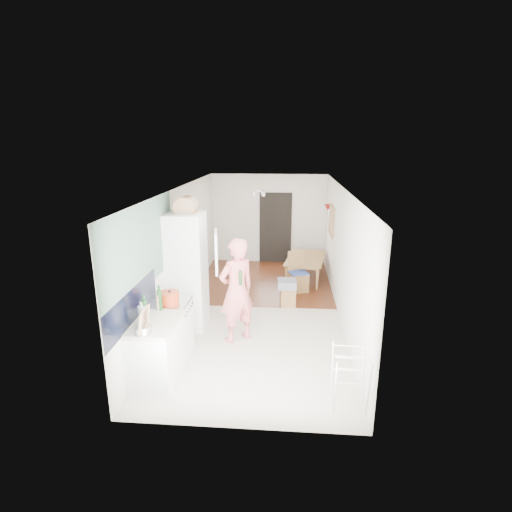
# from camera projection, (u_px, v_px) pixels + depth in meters

# --- Properties ---
(room_shell) EXTENTS (3.20, 7.00, 2.50)m
(room_shell) POSITION_uv_depth(u_px,v_px,m) (259.00, 253.00, 7.85)
(room_shell) COLOR beige
(room_shell) RESTS_ON ground
(floor) EXTENTS (3.20, 7.00, 0.01)m
(floor) POSITION_uv_depth(u_px,v_px,m) (259.00, 311.00, 8.20)
(floor) COLOR #BDB0A3
(floor) RESTS_ON ground
(wood_floor_overlay) EXTENTS (3.20, 3.30, 0.01)m
(wood_floor_overlay) POSITION_uv_depth(u_px,v_px,m) (265.00, 281.00, 9.97)
(wood_floor_overlay) COLOR #612817
(wood_floor_overlay) RESTS_ON room_shell
(sage_wall_panel) EXTENTS (0.02, 3.00, 1.30)m
(sage_wall_panel) POSITION_uv_depth(u_px,v_px,m) (143.00, 247.00, 5.90)
(sage_wall_panel) COLOR slate
(sage_wall_panel) RESTS_ON room_shell
(tile_splashback) EXTENTS (0.02, 1.90, 0.50)m
(tile_splashback) POSITION_uv_depth(u_px,v_px,m) (133.00, 306.00, 5.56)
(tile_splashback) COLOR black
(tile_splashback) RESTS_ON room_shell
(doorway_recess) EXTENTS (0.90, 0.04, 2.00)m
(doorway_recess) POSITION_uv_depth(u_px,v_px,m) (275.00, 228.00, 11.24)
(doorway_recess) COLOR black
(doorway_recess) RESTS_ON room_shell
(base_cabinet) EXTENTS (0.60, 0.90, 0.86)m
(base_cabinet) POSITION_uv_depth(u_px,v_px,m) (157.00, 353.00, 5.74)
(base_cabinet) COLOR white
(base_cabinet) RESTS_ON room_shell
(worktop) EXTENTS (0.62, 0.92, 0.06)m
(worktop) POSITION_uv_depth(u_px,v_px,m) (154.00, 324.00, 5.61)
(worktop) COLOR beige
(worktop) RESTS_ON room_shell
(range_cooker) EXTENTS (0.60, 0.60, 0.88)m
(range_cooker) POSITION_uv_depth(u_px,v_px,m) (171.00, 329.00, 6.46)
(range_cooker) COLOR white
(range_cooker) RESTS_ON room_shell
(cooker_top) EXTENTS (0.60, 0.60, 0.04)m
(cooker_top) POSITION_uv_depth(u_px,v_px,m) (170.00, 302.00, 6.33)
(cooker_top) COLOR #B7B7B9
(cooker_top) RESTS_ON room_shell
(fridge_housing) EXTENTS (0.66, 0.66, 2.15)m
(fridge_housing) POSITION_uv_depth(u_px,v_px,m) (187.00, 272.00, 7.25)
(fridge_housing) COLOR white
(fridge_housing) RESTS_ON room_shell
(fridge_door) EXTENTS (0.14, 0.56, 0.70)m
(fridge_door) POSITION_uv_depth(u_px,v_px,m) (216.00, 252.00, 6.79)
(fridge_door) COLOR white
(fridge_door) RESTS_ON room_shell
(fridge_interior) EXTENTS (0.02, 0.52, 0.66)m
(fridge_interior) POSITION_uv_depth(u_px,v_px,m) (203.00, 247.00, 7.10)
(fridge_interior) COLOR white
(fridge_interior) RESTS_ON room_shell
(pinboard) EXTENTS (0.03, 0.90, 0.70)m
(pinboard) POSITION_uv_depth(u_px,v_px,m) (332.00, 220.00, 9.47)
(pinboard) COLOR tan
(pinboard) RESTS_ON room_shell
(pinboard_frame) EXTENTS (0.00, 0.94, 0.74)m
(pinboard_frame) POSITION_uv_depth(u_px,v_px,m) (331.00, 220.00, 9.47)
(pinboard_frame) COLOR olive
(pinboard_frame) RESTS_ON room_shell
(wall_sconce) EXTENTS (0.18, 0.18, 0.16)m
(wall_sconce) POSITION_uv_depth(u_px,v_px,m) (328.00, 208.00, 10.04)
(wall_sconce) COLOR maroon
(wall_sconce) RESTS_ON room_shell
(person) EXTENTS (0.94, 0.91, 2.17)m
(person) POSITION_uv_depth(u_px,v_px,m) (237.00, 281.00, 6.73)
(person) COLOR #E16F6E
(person) RESTS_ON floor
(dining_table) EXTENTS (0.96, 1.46, 0.48)m
(dining_table) POSITION_uv_depth(u_px,v_px,m) (306.00, 270.00, 10.05)
(dining_table) COLOR olive
(dining_table) RESTS_ON floor
(dining_chair) EXTENTS (0.50, 0.50, 0.93)m
(dining_chair) POSITION_uv_depth(u_px,v_px,m) (298.00, 272.00, 9.15)
(dining_chair) COLOR olive
(dining_chair) RESTS_ON floor
(stool) EXTENTS (0.34, 0.34, 0.41)m
(stool) POSITION_uv_depth(u_px,v_px,m) (288.00, 296.00, 8.42)
(stool) COLOR olive
(stool) RESTS_ON floor
(grey_drape) EXTENTS (0.40, 0.40, 0.17)m
(grey_drape) POSITION_uv_depth(u_px,v_px,m) (287.00, 284.00, 8.32)
(grey_drape) COLOR slate
(grey_drape) RESTS_ON stool
(drying_rack) EXTENTS (0.45, 0.41, 0.83)m
(drying_rack) POSITION_uv_depth(u_px,v_px,m) (350.00, 380.00, 5.12)
(drying_rack) COLOR white
(drying_rack) RESTS_ON floor
(bread_bin) EXTENTS (0.43, 0.41, 0.20)m
(bread_bin) POSITION_uv_depth(u_px,v_px,m) (186.00, 207.00, 7.00)
(bread_bin) COLOR tan
(bread_bin) RESTS_ON fridge_housing
(red_casserole) EXTENTS (0.34, 0.34, 0.18)m
(red_casserole) POSITION_uv_depth(u_px,v_px,m) (170.00, 297.00, 6.24)
(red_casserole) COLOR #C03A16
(red_casserole) RESTS_ON cooker_top
(steel_pan) EXTENTS (0.25, 0.25, 0.11)m
(steel_pan) POSITION_uv_depth(u_px,v_px,m) (143.00, 329.00, 5.25)
(steel_pan) COLOR #B7B7B9
(steel_pan) RESTS_ON worktop
(held_bottle) EXTENTS (0.05, 0.05, 0.24)m
(held_bottle) POSITION_uv_depth(u_px,v_px,m) (240.00, 278.00, 6.49)
(held_bottle) COLOR #163D17
(held_bottle) RESTS_ON person
(bottle_a) EXTENTS (0.09, 0.09, 0.32)m
(bottle_a) POSITION_uv_depth(u_px,v_px,m) (145.00, 311.00, 5.57)
(bottle_a) COLOR #163D17
(bottle_a) RESTS_ON worktop
(bottle_b) EXTENTS (0.07, 0.07, 0.31)m
(bottle_b) POSITION_uv_depth(u_px,v_px,m) (160.00, 300.00, 5.95)
(bottle_b) COLOR #163D17
(bottle_b) RESTS_ON worktop
(bottle_c) EXTENTS (0.10, 0.10, 0.24)m
(bottle_c) POSITION_uv_depth(u_px,v_px,m) (142.00, 314.00, 5.56)
(bottle_c) COLOR silver
(bottle_c) RESTS_ON worktop
(pepper_mill_front) EXTENTS (0.06, 0.06, 0.20)m
(pepper_mill_front) POSITION_uv_depth(u_px,v_px,m) (158.00, 304.00, 5.96)
(pepper_mill_front) COLOR tan
(pepper_mill_front) RESTS_ON worktop
(pepper_mill_back) EXTENTS (0.07, 0.07, 0.22)m
(pepper_mill_back) POSITION_uv_depth(u_px,v_px,m) (159.00, 302.00, 6.03)
(pepper_mill_back) COLOR tan
(pepper_mill_back) RESTS_ON worktop
(chopping_boards) EXTENTS (0.04, 0.25, 0.34)m
(chopping_boards) POSITION_uv_depth(u_px,v_px,m) (144.00, 320.00, 5.26)
(chopping_boards) COLOR tan
(chopping_boards) RESTS_ON worktop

